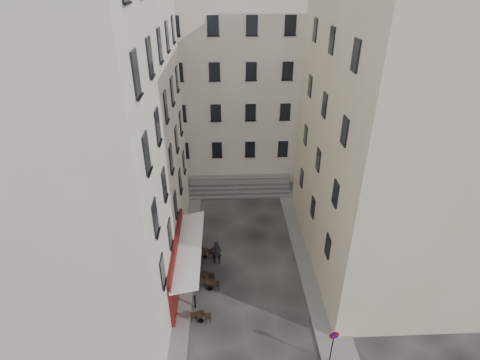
{
  "coord_description": "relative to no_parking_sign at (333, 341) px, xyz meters",
  "views": [
    {
      "loc": [
        -1.26,
        -16.97,
        17.71
      ],
      "look_at": [
        -0.35,
        4.0,
        5.92
      ],
      "focal_mm": 28.0,
      "sensor_mm": 36.0,
      "label": 1
    }
  ],
  "objects": [
    {
      "name": "ground",
      "position": [
        -3.9,
        4.9,
        -1.63
      ],
      "size": [
        90.0,
        90.0,
        0.0
      ],
      "primitive_type": "plane",
      "color": "black",
      "rests_on": "ground"
    },
    {
      "name": "sidewalk_left",
      "position": [
        -8.4,
        8.9,
        -1.57
      ],
      "size": [
        2.0,
        22.0,
        0.12
      ],
      "primitive_type": "cube",
      "color": "slate",
      "rests_on": "ground"
    },
    {
      "name": "sidewalk_right",
      "position": [
        0.6,
        7.9,
        -1.57
      ],
      "size": [
        2.0,
        18.0,
        0.12
      ],
      "primitive_type": "cube",
      "color": "slate",
      "rests_on": "ground"
    },
    {
      "name": "building_left",
      "position": [
        -14.4,
        7.9,
        8.67
      ],
      "size": [
        12.2,
        16.2,
        20.6
      ],
      "color": "beige",
      "rests_on": "ground"
    },
    {
      "name": "building_right",
      "position": [
        6.6,
        8.4,
        7.68
      ],
      "size": [
        12.2,
        14.2,
        18.6
      ],
      "color": "beige",
      "rests_on": "ground"
    },
    {
      "name": "building_back",
      "position": [
        -4.9,
        23.9,
        7.68
      ],
      "size": [
        18.2,
        10.2,
        18.6
      ],
      "color": "beige",
      "rests_on": "ground"
    },
    {
      "name": "cafe_storefront",
      "position": [
        -8.22,
        5.9,
        0.24
      ],
      "size": [
        1.74,
        7.3,
        3.5
      ],
      "color": "#470A0F",
      "rests_on": "ground"
    },
    {
      "name": "stone_steps",
      "position": [
        -3.9,
        17.47,
        -1.23
      ],
      "size": [
        9.0,
        3.15,
        0.8
      ],
      "color": "#5B5956",
      "rests_on": "ground"
    },
    {
      "name": "bollard_near",
      "position": [
        -7.15,
        3.9,
        -1.11
      ],
      "size": [
        0.12,
        0.12,
        0.98
      ],
      "color": "black",
      "rests_on": "ground"
    },
    {
      "name": "bollard_mid",
      "position": [
        -7.15,
        7.4,
        -1.11
      ],
      "size": [
        0.12,
        0.12,
        0.98
      ],
      "color": "black",
      "rests_on": "ground"
    },
    {
      "name": "bollard_far",
      "position": [
        -7.15,
        10.9,
        -1.11
      ],
      "size": [
        0.12,
        0.12,
        0.98
      ],
      "color": "black",
      "rests_on": "ground"
    },
    {
      "name": "no_parking_sign",
      "position": [
        0.0,
        0.0,
        0.0
      ],
      "size": [
        0.53,
        0.11,
        2.3
      ],
      "rotation": [
        0.0,
        0.0,
        0.08
      ],
      "color": "black",
      "rests_on": "ground"
    },
    {
      "name": "bistro_table_a",
      "position": [
        -6.76,
        2.88,
        -1.22
      ],
      "size": [
        1.16,
        0.54,
        0.81
      ],
      "color": "black",
      "rests_on": "ground"
    },
    {
      "name": "bistro_table_b",
      "position": [
        -6.32,
        5.35,
        -1.19
      ],
      "size": [
        1.23,
        0.58,
        0.86
      ],
      "color": "black",
      "rests_on": "ground"
    },
    {
      "name": "bistro_table_c",
      "position": [
        -6.67,
        6.0,
        -1.17
      ],
      "size": [
        1.29,
        0.6,
        0.91
      ],
      "color": "black",
      "rests_on": "ground"
    },
    {
      "name": "bistro_table_d",
      "position": [
        -6.73,
        8.4,
        -1.22
      ],
      "size": [
        1.15,
        0.54,
        0.81
      ],
      "color": "black",
      "rests_on": "ground"
    },
    {
      "name": "bistro_table_e",
      "position": [
        -7.5,
        8.88,
        -1.19
      ],
      "size": [
        1.24,
        0.58,
        0.88
      ],
      "color": "black",
      "rests_on": "ground"
    },
    {
      "name": "pedestrian",
      "position": [
        -5.91,
        7.79,
        -0.71
      ],
      "size": [
        0.68,
        0.45,
        1.85
      ],
      "primitive_type": "imported",
      "rotation": [
        0.0,
        0.0,
        3.15
      ],
      "color": "black",
      "rests_on": "ground"
    }
  ]
}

